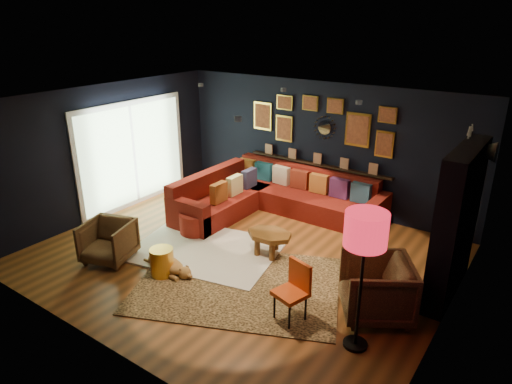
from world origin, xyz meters
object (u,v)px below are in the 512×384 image
Objects in this scene: pouf at (195,223)px; coffee_table at (269,237)px; armchair_left at (108,239)px; dog at (165,261)px; sectional at (269,198)px; armchair_right at (376,286)px; orange_chair at (294,287)px; floor_lamp at (366,235)px; gold_stool at (162,262)px.

coffee_table is at bearing 3.35° from pouf.
armchair_left is at bearing -141.88° from coffee_table.
sectional is at bearing 93.03° from dog.
sectional is 3.69m from armchair_right.
orange_chair is at bearing -51.18° from sectional.
sectional reaches higher than coffee_table.
coffee_table is 1.43× the size of pouf.
floor_lamp reaches higher than armchair_right.
pouf is 4.08m from floor_lamp.
armchair_left is 3.32m from orange_chair.
floor_lamp is (3.13, 0.21, 1.29)m from gold_stool.
dog is at bearing 112.93° from gold_stool.
pouf is 3.67m from armchair_right.
sectional is 2.88m from dog.
sectional reaches higher than orange_chair.
gold_stool is at bearing -176.24° from floor_lamp.
pouf is 0.70× the size of orange_chair.
sectional is at bearing 145.01° from orange_chair.
dog is (0.51, -1.27, -0.04)m from pouf.
coffee_table is 1.80m from gold_stool.
floor_lamp is at bearing -17.67° from pouf.
floor_lamp is at bearing -13.13° from armchair_left.
coffee_table is 1.09× the size of armchair_left.
orange_chair is (2.78, -1.14, 0.26)m from pouf.
coffee_table is at bearing -56.46° from sectional.
coffee_table is 2.65m from armchair_left.
armchair_right is 1.29m from floor_lamp.
gold_stool is 0.13m from dog.
armchair_left is at bearing -108.17° from pouf.
pouf is 1.26× the size of gold_stool.
orange_chair reaches higher than armchair_left.
coffee_table is 1.00× the size of orange_chair.
coffee_table is 1.72m from orange_chair.
pouf is at bearing 112.13° from gold_stool.
gold_stool reaches higher than pouf.
armchair_right is at bearing 18.94° from dog.
dog is at bearing -107.83° from armchair_right.
floor_lamp is at bearing 13.68° from orange_chair.
armchair_left reaches higher than dog.
pouf is (-0.57, -1.61, -0.10)m from sectional.
orange_chair reaches higher than coffee_table.
armchair_right is 0.51× the size of floor_lamp.
pouf is at bearing -129.52° from armchair_right.
pouf is at bearing -109.67° from sectional.
armchair_left is 0.72× the size of dog.
orange_chair is (3.29, 0.41, 0.11)m from armchair_left.
gold_stool is at bearing -157.50° from orange_chair.
gold_stool is (-3.08, -0.93, -0.22)m from armchair_right.
gold_stool is (0.56, -1.38, 0.01)m from pouf.
gold_stool is 3.39m from floor_lamp.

